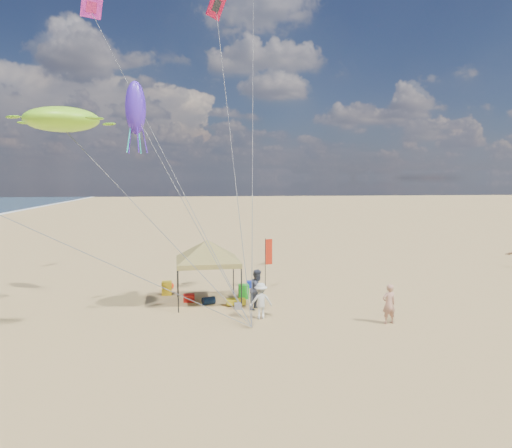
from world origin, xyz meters
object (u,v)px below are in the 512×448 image
object	(u,v)px
cooler_red	(189,298)
person_near_b	(258,289)
feather_flag	(268,255)
person_near_c	(261,301)
chair_green	(244,291)
chair_yellow	(167,288)
cooler_blue	(252,284)
person_near_a	(389,304)
beach_cart	(236,302)
canopy_tent	(207,242)

from	to	relation	value
cooler_red	person_near_b	xyz separation A→B (m)	(3.18, -1.72, 0.74)
feather_flag	person_near_c	world-z (taller)	feather_flag
chair_green	chair_yellow	distance (m)	4.10
person_near_b	person_near_c	size ratio (longest dim) A/B	1.19
cooler_blue	person_near_b	bearing A→B (deg)	-93.25
cooler_blue	person_near_a	xyz separation A→B (m)	(4.88, -7.21, 0.65)
chair_yellow	beach_cart	bearing A→B (deg)	-37.73
cooler_blue	canopy_tent	bearing A→B (deg)	-130.66
chair_yellow	person_near_c	distance (m)	6.46
canopy_tent	person_near_b	bearing A→B (deg)	-31.53
canopy_tent	chair_green	size ratio (longest dim) A/B	8.30
canopy_tent	beach_cart	xyz separation A→B (m)	(1.31, -0.70, -2.79)
cooler_red	person_near_a	distance (m)	9.52
cooler_blue	person_near_c	size ratio (longest dim) A/B	0.35
feather_flag	chair_yellow	distance (m)	5.69
chair_yellow	person_near_b	xyz separation A→B (m)	(4.34, -3.32, 0.58)
cooler_red	chair_yellow	distance (m)	1.98
cooler_red	person_near_a	bearing A→B (deg)	-29.10
canopy_tent	chair_yellow	world-z (taller)	canopy_tent
beach_cart	person_near_c	distance (m)	2.44
chair_green	beach_cart	distance (m)	1.46
canopy_tent	person_near_b	distance (m)	3.35
cooler_red	chair_yellow	xyz separation A→B (m)	(-1.16, 1.60, 0.16)
person_near_c	person_near_b	bearing A→B (deg)	-98.78
canopy_tent	beach_cart	size ratio (longest dim) A/B	6.46
chair_green	person_near_b	distance (m)	2.18
cooler_red	beach_cart	world-z (taller)	cooler_red
chair_yellow	person_near_c	world-z (taller)	person_near_c
canopy_tent	chair_yellow	bearing A→B (deg)	137.17
canopy_tent	person_near_c	distance (m)	4.25
canopy_tent	chair_yellow	xyz separation A→B (m)	(-2.08, 1.93, -2.64)
chair_yellow	person_near_a	distance (m)	11.33
beach_cart	person_near_a	world-z (taller)	person_near_a
chair_green	person_near_c	world-z (taller)	person_near_c
cooler_red	person_near_b	world-z (taller)	person_near_b
canopy_tent	cooler_red	size ratio (longest dim) A/B	10.76
chair_yellow	person_near_b	size ratio (longest dim) A/B	0.38
canopy_tent	person_near_b	xyz separation A→B (m)	(2.26, -1.39, -2.05)
cooler_blue	person_near_c	bearing A→B (deg)	-93.15
feather_flag	person_near_a	distance (m)	8.07
feather_flag	chair_yellow	world-z (taller)	feather_flag
feather_flag	chair_green	world-z (taller)	feather_flag
feather_flag	cooler_blue	xyz separation A→B (m)	(-0.85, 0.29, -1.69)
chair_yellow	chair_green	bearing A→B (deg)	-17.93
chair_yellow	person_near_a	size ratio (longest dim) A/B	0.42
cooler_blue	person_near_b	world-z (taller)	person_near_b
feather_flag	chair_yellow	bearing A→B (deg)	-172.73
person_near_a	canopy_tent	bearing A→B (deg)	-39.97
cooler_red	cooler_blue	bearing A→B (deg)	37.09
cooler_red	beach_cart	size ratio (longest dim) A/B	0.60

